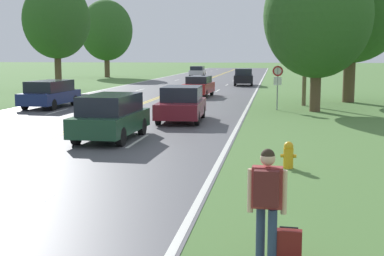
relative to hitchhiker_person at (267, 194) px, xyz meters
name	(u,v)px	position (x,y,z in m)	size (l,w,h in m)	color
hitchhiker_person	(267,194)	(0.00, 0.00, 0.00)	(0.58, 0.43, 1.72)	navy
suitcase	(288,246)	(0.33, 0.02, -0.80)	(0.40, 0.18, 0.56)	maroon
fire_hydrant	(288,155)	(0.49, 6.83, -0.68)	(0.43, 0.27, 0.74)	gold
traffic_sign	(278,77)	(0.24, 22.34, 0.81)	(0.60, 0.10, 2.47)	gray
utility_pole_midground	(306,33)	(1.85, 25.26, 3.29)	(1.80, 0.24, 8.39)	brown
tree_left_verge	(318,16)	(2.27, 21.94, 4.06)	(5.76, 5.76, 8.44)	brown
tree_behind_sign	(106,30)	(-22.44, 62.51, 5.22)	(7.03, 7.03, 10.34)	brown
tree_far_back	(56,20)	(-18.28, 35.93, 4.90)	(5.66, 5.66, 9.23)	brown
car_dark_green_hatchback_approaching	(111,116)	(-5.78, 10.85, -0.18)	(1.92, 4.30, 1.65)	black
car_maroon_sedan_mid_near	(182,104)	(-4.17, 16.59, -0.24)	(2.12, 4.57, 1.61)	black
car_dark_blue_van_mid_far	(50,93)	(-12.81, 21.63, -0.21)	(2.05, 4.70, 1.58)	black
car_red_sedan_receding	(199,86)	(-5.43, 31.04, -0.27)	(1.93, 4.43, 1.50)	black
car_black_van_distant	(244,77)	(-3.00, 45.75, -0.16)	(2.03, 4.21, 1.69)	black
car_silver_hatchback_horizon	(197,71)	(-10.57, 66.02, -0.27)	(1.99, 3.63, 1.46)	black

